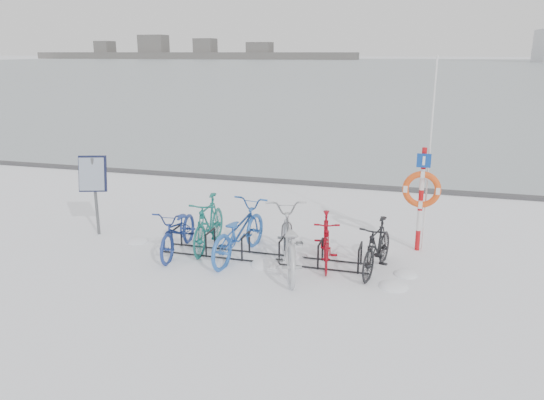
{
  "coord_description": "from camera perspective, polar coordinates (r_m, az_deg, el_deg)",
  "views": [
    {
      "loc": [
        2.7,
        -8.96,
        3.78
      ],
      "look_at": [
        -0.01,
        0.6,
        0.99
      ],
      "focal_mm": 35.0,
      "sensor_mm": 36.0,
      "label": 1
    }
  ],
  "objects": [
    {
      "name": "snow_drifts",
      "position": [
        9.98,
        0.58,
        -6.59
      ],
      "size": [
        5.83,
        1.71,
        0.19
      ],
      "color": "white",
      "rests_on": "ground"
    },
    {
      "name": "bike_5",
      "position": [
        9.56,
        11.24,
        -4.79
      ],
      "size": [
        0.77,
        1.68,
        0.97
      ],
      "primitive_type": "imported",
      "rotation": [
        0.0,
        0.0,
        -0.2
      ],
      "color": "black",
      "rests_on": "ground"
    },
    {
      "name": "ice_sheet",
      "position": [
        164.03,
        15.33,
        13.81
      ],
      "size": [
        400.0,
        298.0,
        0.02
      ],
      "primitive_type": "cube",
      "color": "#96A3AA",
      "rests_on": "ground"
    },
    {
      "name": "quay_edge",
      "position": [
        15.56,
        5.37,
        1.73
      ],
      "size": [
        400.0,
        0.25,
        0.1
      ],
      "primitive_type": "cube",
      "color": "#3F3F42",
      "rests_on": "ground"
    },
    {
      "name": "bike_1",
      "position": [
        10.57,
        -6.84,
        -2.3
      ],
      "size": [
        0.62,
        1.82,
        1.08
      ],
      "primitive_type": "imported",
      "rotation": [
        0.0,
        0.0,
        0.07
      ],
      "color": "#16655D",
      "rests_on": "ground"
    },
    {
      "name": "bike_3",
      "position": [
        9.43,
        1.73,
        -4.2
      ],
      "size": [
        1.41,
        2.32,
        1.15
      ],
      "primitive_type": "imported",
      "rotation": [
        0.0,
        0.0,
        3.46
      ],
      "color": "#B2B5BA",
      "rests_on": "ground"
    },
    {
      "name": "bike_4",
      "position": [
        9.78,
        5.83,
        -4.12
      ],
      "size": [
        0.75,
        1.66,
        0.96
      ],
      "primitive_type": "imported",
      "rotation": [
        0.0,
        0.0,
        0.19
      ],
      "color": "maroon",
      "rests_on": "ground"
    },
    {
      "name": "ground",
      "position": [
        10.09,
        -0.89,
        -6.32
      ],
      "size": [
        900.0,
        900.0,
        0.0
      ],
      "primitive_type": "plane",
      "color": "white",
      "rests_on": "ground"
    },
    {
      "name": "bike_0",
      "position": [
        10.43,
        -10.01,
        -3.03
      ],
      "size": [
        0.81,
        1.87,
        0.95
      ],
      "primitive_type": "imported",
      "rotation": [
        0.0,
        0.0,
        0.1
      ],
      "color": "navy",
      "rests_on": "ground"
    },
    {
      "name": "bike_2",
      "position": [
        10.05,
        -3.64,
        -3.19
      ],
      "size": [
        0.99,
        2.13,
        1.07
      ],
      "primitive_type": "imported",
      "rotation": [
        0.0,
        0.0,
        3.0
      ],
      "color": "blue",
      "rests_on": "ground"
    },
    {
      "name": "shoreline",
      "position": [
        296.47,
        -9.39,
        15.27
      ],
      "size": [
        180.0,
        12.0,
        9.5
      ],
      "color": "#515151",
      "rests_on": "ground"
    },
    {
      "name": "info_board",
      "position": [
        11.65,
        -18.68,
        2.21
      ],
      "size": [
        0.61,
        0.38,
        1.71
      ],
      "rotation": [
        0.0,
        0.0,
        0.3
      ],
      "color": "#595B5E",
      "rests_on": "ground"
    },
    {
      "name": "lifebuoy_station",
      "position": [
        10.47,
        15.82,
        1.09
      ],
      "size": [
        0.72,
        0.22,
        3.72
      ],
      "color": "red",
      "rests_on": "ground"
    },
    {
      "name": "bike_rack",
      "position": [
        10.03,
        -0.89,
        -5.37
      ],
      "size": [
        4.0,
        0.48,
        0.46
      ],
      "color": "black",
      "rests_on": "ground"
    }
  ]
}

